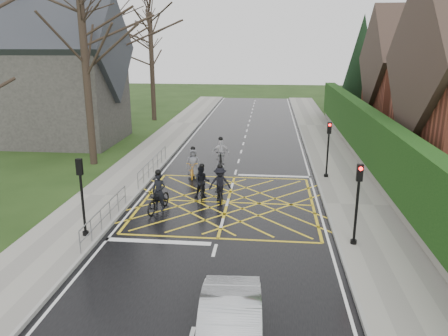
% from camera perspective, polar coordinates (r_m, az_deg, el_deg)
% --- Properties ---
extents(ground, '(120.00, 120.00, 0.00)m').
position_cam_1_polar(ground, '(20.82, 0.47, -4.52)').
color(ground, black).
rests_on(ground, ground).
extents(road, '(9.00, 80.00, 0.01)m').
position_cam_1_polar(road, '(20.82, 0.47, -4.51)').
color(road, black).
rests_on(road, ground).
extents(sidewalk_right, '(3.00, 80.00, 0.15)m').
position_cam_1_polar(sidewalk_right, '(21.13, 16.94, -4.73)').
color(sidewalk_right, gray).
rests_on(sidewalk_right, ground).
extents(sidewalk_left, '(3.00, 80.00, 0.15)m').
position_cam_1_polar(sidewalk_left, '(22.15, -15.21, -3.62)').
color(sidewalk_left, gray).
rests_on(sidewalk_left, ground).
extents(stone_wall, '(0.50, 38.00, 0.70)m').
position_cam_1_polar(stone_wall, '(27.00, 18.34, 0.28)').
color(stone_wall, slate).
rests_on(stone_wall, ground).
extents(hedge, '(0.90, 38.00, 2.80)m').
position_cam_1_polar(hedge, '(26.60, 18.67, 3.91)').
color(hedge, black).
rests_on(hedge, stone_wall).
extents(house_far, '(9.80, 8.80, 10.30)m').
position_cam_1_polar(house_far, '(39.68, 25.31, 10.32)').
color(house_far, brown).
rests_on(house_far, ground).
extents(conifer, '(4.60, 4.60, 10.00)m').
position_cam_1_polar(conifer, '(46.32, 17.41, 12.53)').
color(conifer, black).
rests_on(conifer, ground).
extents(church, '(8.80, 7.80, 11.00)m').
position_cam_1_polar(church, '(35.04, -20.55, 11.19)').
color(church, '#2D2B28').
rests_on(church, ground).
extents(tree_near, '(9.24, 9.24, 11.44)m').
position_cam_1_polar(tree_near, '(27.61, -17.98, 16.57)').
color(tree_near, black).
rests_on(tree_near, ground).
extents(tree_mid, '(10.08, 10.08, 12.48)m').
position_cam_1_polar(tree_mid, '(35.45, -14.31, 17.75)').
color(tree_mid, black).
rests_on(tree_mid, ground).
extents(tree_far, '(8.40, 8.40, 10.40)m').
position_cam_1_polar(tree_far, '(42.86, -9.52, 15.73)').
color(tree_far, black).
rests_on(tree_far, ground).
extents(railing_south, '(0.05, 5.04, 1.03)m').
position_cam_1_polar(railing_south, '(18.38, -15.26, -5.40)').
color(railing_south, slate).
rests_on(railing_south, ground).
extents(railing_north, '(0.05, 6.04, 1.03)m').
position_cam_1_polar(railing_north, '(25.15, -9.26, 0.81)').
color(railing_north, slate).
rests_on(railing_north, ground).
extents(traffic_light_ne, '(0.24, 0.31, 3.21)m').
position_cam_1_polar(traffic_light_ne, '(24.49, 13.41, 2.27)').
color(traffic_light_ne, black).
rests_on(traffic_light_ne, ground).
extents(traffic_light_se, '(0.24, 0.31, 3.21)m').
position_cam_1_polar(traffic_light_se, '(16.55, 16.96, -4.70)').
color(traffic_light_se, black).
rests_on(traffic_light_se, ground).
extents(traffic_light_sw, '(0.24, 0.31, 3.21)m').
position_cam_1_polar(traffic_light_sw, '(17.39, -18.01, -3.78)').
color(traffic_light_sw, black).
rests_on(traffic_light_sw, ground).
extents(cyclist_rear, '(1.14, 2.09, 1.93)m').
position_cam_1_polar(cyclist_rear, '(19.85, -8.52, -3.84)').
color(cyclist_rear, black).
rests_on(cyclist_rear, ground).
extents(cyclist_back, '(0.85, 1.79, 1.75)m').
position_cam_1_polar(cyclist_back, '(21.21, -2.90, -2.26)').
color(cyclist_back, black).
rests_on(cyclist_back, ground).
extents(cyclist_mid, '(1.16, 1.94, 1.80)m').
position_cam_1_polar(cyclist_mid, '(20.92, -0.54, -2.51)').
color(cyclist_mid, black).
rests_on(cyclist_mid, ground).
extents(cyclist_front, '(1.07, 1.96, 1.91)m').
position_cam_1_polar(cyclist_front, '(26.33, -0.46, 1.53)').
color(cyclist_front, black).
rests_on(cyclist_front, ground).
extents(cyclist_lead, '(0.84, 1.88, 1.77)m').
position_cam_1_polar(cyclist_lead, '(24.54, -4.06, 0.18)').
color(cyclist_lead, '#B77416').
rests_on(cyclist_lead, ground).
extents(car, '(1.73, 4.39, 1.42)m').
position_cam_1_polar(car, '(11.08, 0.78, -20.69)').
color(car, '#ADB1B5').
rests_on(car, ground).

